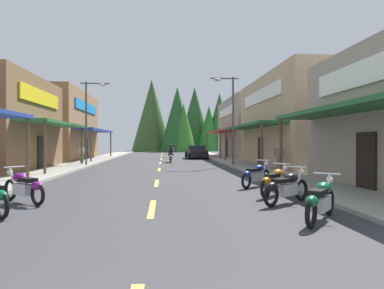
{
  "coord_description": "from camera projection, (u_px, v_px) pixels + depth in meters",
  "views": [
    {
      "loc": [
        0.32,
        -0.92,
        1.77
      ],
      "look_at": [
        2.41,
        23.98,
        1.56
      ],
      "focal_mm": 31.1,
      "sensor_mm": 36.0,
      "label": 1
    }
  ],
  "objects": [
    {
      "name": "ground",
      "position": [
        160.0,
        167.0,
        23.53
      ],
      "size": [
        9.77,
        75.41,
        0.1
      ],
      "primitive_type": "cube",
      "color": "#38383A"
    },
    {
      "name": "sidewalk_left",
      "position": [
        71.0,
        166.0,
        23.01
      ],
      "size": [
        2.54,
        75.41,
        0.12
      ],
      "primitive_type": "cube",
      "color": "gray",
      "rests_on": "ground"
    },
    {
      "name": "sidewalk_right",
      "position": [
        245.0,
        165.0,
        24.04
      ],
      "size": [
        2.54,
        75.41,
        0.12
      ],
      "primitive_type": "cube",
      "color": "#9E9991",
      "rests_on": "ground"
    },
    {
      "name": "centerline_dashes",
      "position": [
        160.0,
        163.0,
        27.38
      ],
      "size": [
        0.16,
        51.87,
        0.01
      ],
      "color": "#E0C64C",
      "rests_on": "ground"
    },
    {
      "name": "storefront_left_far",
      "position": [
        46.0,
        126.0,
        32.64
      ],
      "size": [
        9.52,
        11.94,
        6.67
      ],
      "color": "olive",
      "rests_on": "ground"
    },
    {
      "name": "storefront_right_middle",
      "position": [
        307.0,
        121.0,
        24.74
      ],
      "size": [
        8.84,
        12.69,
        6.57
      ],
      "color": "tan",
      "rests_on": "ground"
    },
    {
      "name": "storefront_right_far",
      "position": [
        256.0,
        128.0,
        38.17
      ],
      "size": [
        8.69,
        11.84,
        6.62
      ],
      "color": "gray",
      "rests_on": "ground"
    },
    {
      "name": "streetlamp_left",
      "position": [
        90.0,
        111.0,
        23.91
      ],
      "size": [
        2.07,
        0.3,
        6.07
      ],
      "color": "#474C51",
      "rests_on": "ground"
    },
    {
      "name": "streetlamp_right",
      "position": [
        229.0,
        109.0,
        23.99
      ],
      "size": [
        2.07,
        0.3,
        6.44
      ],
      "color": "#474C51",
      "rests_on": "ground"
    },
    {
      "name": "motorcycle_parked_right_0",
      "position": [
        321.0,
        199.0,
        7.34
      ],
      "size": [
        1.46,
        1.7,
        1.04
      ],
      "rotation": [
        0.0,
        0.0,
        0.87
      ],
      "color": "black",
      "rests_on": "ground"
    },
    {
      "name": "motorcycle_parked_right_1",
      "position": [
        286.0,
        187.0,
        9.44
      ],
      "size": [
        1.79,
        1.34,
        1.04
      ],
      "rotation": [
        0.0,
        0.0,
        0.63
      ],
      "color": "black",
      "rests_on": "ground"
    },
    {
      "name": "motorcycle_parked_right_2",
      "position": [
        275.0,
        181.0,
        10.84
      ],
      "size": [
        1.51,
        1.65,
        1.04
      ],
      "rotation": [
        0.0,
        0.0,
        0.83
      ],
      "color": "black",
      "rests_on": "ground"
    },
    {
      "name": "motorcycle_parked_right_3",
      "position": [
        256.0,
        174.0,
        12.95
      ],
      "size": [
        1.6,
        1.57,
        1.04
      ],
      "rotation": [
        0.0,
        0.0,
        0.78
      ],
      "color": "black",
      "rests_on": "ground"
    },
    {
      "name": "motorcycle_parked_left_2",
      "position": [
        24.0,
        186.0,
        9.54
      ],
      "size": [
        1.7,
        1.45,
        1.04
      ],
      "rotation": [
        0.0,
        0.0,
        2.44
      ],
      "color": "black",
      "rests_on": "ground"
    },
    {
      "name": "rider_cruising_lead",
      "position": [
        171.0,
        155.0,
        28.43
      ],
      "size": [
        0.6,
        2.14,
        1.57
      ],
      "rotation": [
        0.0,
        0.0,
        1.57
      ],
      "color": "black",
      "rests_on": "ground"
    },
    {
      "name": "pedestrian_browsing",
      "position": [
        279.0,
        156.0,
        18.94
      ],
      "size": [
        0.5,
        0.41,
        1.65
      ],
      "rotation": [
        0.0,
        0.0,
        4.15
      ],
      "color": "#726659",
      "rests_on": "ground"
    },
    {
      "name": "pedestrian_waiting",
      "position": [
        82.0,
        153.0,
        26.32
      ],
      "size": [
        0.4,
        0.52,
        1.58
      ],
      "rotation": [
        0.0,
        0.0,
        2.66
      ],
      "color": "#3F593F",
      "rests_on": "ground"
    },
    {
      "name": "parked_car_curbside",
      "position": [
        196.0,
        152.0,
        34.87
      ],
      "size": [
        2.19,
        4.37,
        1.4
      ],
      "rotation": [
        0.0,
        0.0,
        1.61
      ],
      "color": "black",
      "rests_on": "ground"
    },
    {
      "name": "treeline_backdrop",
      "position": [
        184.0,
        120.0,
        62.29
      ],
      "size": [
        19.7,
        12.12,
        13.44
      ],
      "color": "#2B6923",
      "rests_on": "ground"
    }
  ]
}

